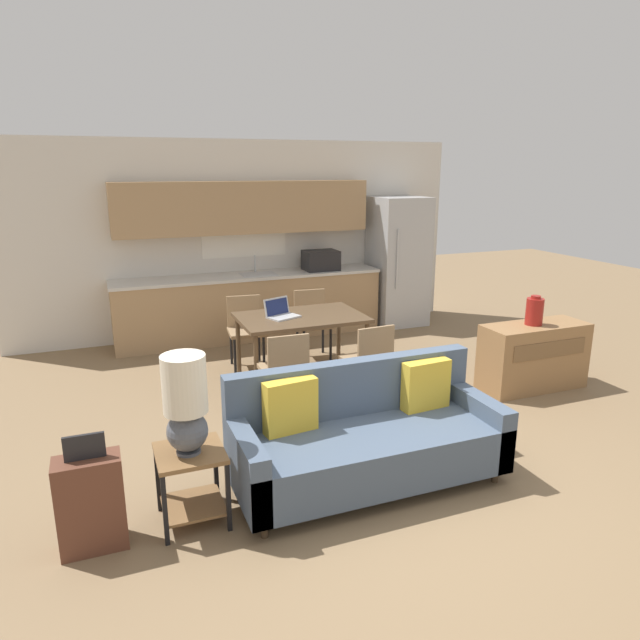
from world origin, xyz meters
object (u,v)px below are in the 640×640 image
object	(u,v)px
couch	(365,438)
side_table	(191,474)
dining_table	(301,322)
vase	(534,311)
dining_chair_far_right	(312,320)
suitcase	(91,503)
dining_chair_near_left	(285,368)
laptop	(281,312)
table_lamp	(186,403)
credenza	(533,356)
dining_chair_far_left	(246,327)
dining_chair_near_right	(369,358)
refrigerator	(398,261)

from	to	relation	value
couch	side_table	bearing A→B (deg)	-177.87
dining_table	vase	bearing A→B (deg)	-25.11
dining_chair_far_right	suitcase	world-z (taller)	dining_chair_far_right
dining_chair_near_left	laptop	xyz separation A→B (m)	(0.22, 0.79, 0.34)
dining_chair_near_left	side_table	bearing A→B (deg)	53.01
table_lamp	dining_chair_far_right	xyz separation A→B (m)	(2.00, 2.98, -0.39)
dining_table	laptop	xyz separation A→B (m)	(-0.22, 0.04, 0.12)
credenza	dining_chair_far_right	world-z (taller)	dining_chair_far_right
vase	suitcase	size ratio (longest dim) A/B	0.40
table_lamp	dining_chair_far_right	bearing A→B (deg)	56.11
table_lamp	dining_chair_far_left	xyz separation A→B (m)	(1.14, 2.95, -0.39)
table_lamp	vase	xyz separation A→B (m)	(3.81, 1.12, -0.01)
dining_chair_far_right	dining_chair_far_left	bearing A→B (deg)	-172.65
credenza	dining_chair_far_right	xyz separation A→B (m)	(-1.84, 1.87, 0.13)
vase	laptop	bearing A→B (deg)	156.07
dining_chair_far_right	dining_chair_near_right	bearing A→B (deg)	-84.71
side_table	table_lamp	xyz separation A→B (m)	(-0.01, -0.02, 0.52)
dining_chair_far_right	laptop	xyz separation A→B (m)	(-0.65, -0.77, 0.34)
table_lamp	dining_chair_near_left	xyz separation A→B (m)	(1.13, 1.41, -0.39)
dining_chair_near_left	suitcase	bearing A→B (deg)	41.54
credenza	laptop	bearing A→B (deg)	156.27
credenza	dining_chair_near_right	size ratio (longest dim) A/B	1.38
dining_table	side_table	world-z (taller)	dining_table
dining_table	dining_chair_far_left	world-z (taller)	dining_chair_far_left
vase	dining_chair_near_left	world-z (taller)	vase
laptop	vase	bearing A→B (deg)	-45.23
dining_chair_far_left	dining_chair_far_right	bearing A→B (deg)	7.84
credenza	dining_chair_near_right	xyz separation A→B (m)	(-1.85, 0.26, 0.13)
refrigerator	suitcase	bearing A→B (deg)	-137.26
laptop	dining_table	bearing A→B (deg)	-31.75
dining_chair_near_left	dining_chair_far_left	world-z (taller)	same
vase	suitcase	distance (m)	4.61
vase	laptop	distance (m)	2.69
refrigerator	credenza	xyz separation A→B (m)	(0.06, -2.92, -0.60)
side_table	dining_chair_far_left	world-z (taller)	dining_chair_far_left
credenza	dining_chair_near_right	bearing A→B (deg)	171.91
refrigerator	dining_chair_far_right	bearing A→B (deg)	-149.52
couch	dining_chair_near_right	bearing A→B (deg)	62.61
dining_table	table_lamp	xyz separation A→B (m)	(-1.56, -2.17, 0.17)
dining_chair_far_right	credenza	bearing A→B (deg)	-39.99
dining_table	laptop	size ratio (longest dim) A/B	3.45
couch	laptop	world-z (taller)	laptop
vase	credenza	bearing A→B (deg)	-9.71
suitcase	dining_chair_far_left	bearing A→B (deg)	59.56
credenza	dining_chair_far_left	world-z (taller)	dining_chair_far_left
couch	laptop	xyz separation A→B (m)	(0.02, 2.14, 0.47)
credenza	dining_chair_near_left	bearing A→B (deg)	173.62
dining_chair_near_left	dining_chair_near_right	bearing A→B (deg)	179.02
dining_table	dining_chair_near_left	xyz separation A→B (m)	(-0.43, -0.75, -0.22)
vase	suitcase	xyz separation A→B (m)	(-4.43, -1.16, -0.55)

